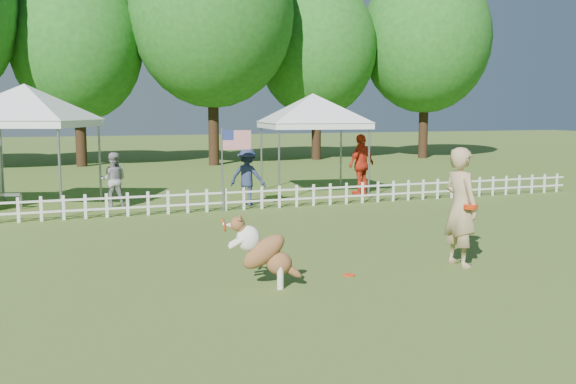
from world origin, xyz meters
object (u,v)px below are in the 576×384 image
object	(u,v)px
flag_pole	(222,170)
spectator_a	(113,180)
handler	(461,207)
dog	(265,252)
spectator_c	(361,164)
spectator_b	(248,177)
canopy_tent_right	(313,145)
canopy_tent_left	(27,148)
frisbee_on_turf	(349,275)

from	to	relation	value
flag_pole	spectator_a	distance (m)	3.14
handler	dog	world-z (taller)	handler
spectator_c	dog	bearing A→B (deg)	31.45
spectator_b	canopy_tent_right	bearing A→B (deg)	-111.02
dog	spectator_c	size ratio (longest dim) A/B	0.57
handler	flag_pole	bearing A→B (deg)	14.42
dog	spectator_b	distance (m)	8.36
dog	canopy_tent_right	size ratio (longest dim) A/B	0.35
handler	canopy_tent_left	world-z (taller)	canopy_tent_left
handler	flag_pole	size ratio (longest dim) A/B	0.93
frisbee_on_turf	spectator_c	distance (m)	10.09
dog	spectator_c	distance (m)	10.97
handler	spectator_c	xyz separation A→B (m)	(2.73, 8.90, -0.06)
dog	spectator_b	size ratio (longest dim) A/B	0.68
dog	spectator_b	world-z (taller)	spectator_b
frisbee_on_turf	canopy_tent_left	size ratio (longest dim) A/B	0.06
dog	frisbee_on_turf	distance (m)	1.57
flag_pole	spectator_b	xyz separation A→B (m)	(0.94, 0.86, -0.28)
frisbee_on_turf	spectator_a	distance (m)	9.25
canopy_tent_right	flag_pole	size ratio (longest dim) A/B	1.42
canopy_tent_left	spectator_b	distance (m)	5.87
handler	dog	distance (m)	3.53
canopy_tent_left	spectator_b	xyz separation A→B (m)	(5.63, -1.46, -0.82)
handler	canopy_tent_right	world-z (taller)	canopy_tent_right
canopy_tent_left	spectator_a	bearing A→B (deg)	9.29
spectator_a	spectator_b	size ratio (longest dim) A/B	0.94
canopy_tent_right	spectator_c	world-z (taller)	canopy_tent_right
spectator_b	frisbee_on_turf	bearing A→B (deg)	122.76
flag_pole	spectator_c	world-z (taller)	flag_pole
handler	canopy_tent_right	distance (m)	9.59
handler	canopy_tent_left	size ratio (longest dim) A/B	0.62
frisbee_on_turf	spectator_b	xyz separation A→B (m)	(0.76, 7.88, 0.79)
spectator_a	canopy_tent_right	bearing A→B (deg)	-162.34
dog	flag_pole	world-z (taller)	flag_pole
flag_pole	dog	bearing A→B (deg)	-99.02
frisbee_on_turf	canopy_tent_right	bearing A→B (deg)	70.39
frisbee_on_turf	spectator_c	size ratio (longest dim) A/B	0.10
canopy_tent_left	spectator_a	distance (m)	2.36
dog	spectator_c	world-z (taller)	spectator_c
handler	spectator_a	distance (m)	10.08
dog	canopy_tent_right	bearing A→B (deg)	82.83
handler	canopy_tent_right	bearing A→B (deg)	-10.93
handler	spectator_b	distance (m)	8.04
dog	spectator_b	bearing A→B (deg)	94.07
dog	frisbee_on_turf	size ratio (longest dim) A/B	5.52
frisbee_on_turf	canopy_tent_left	world-z (taller)	canopy_tent_left
handler	flag_pole	xyz separation A→B (m)	(-2.22, 7.08, 0.07)
spectator_a	frisbee_on_turf	bearing A→B (deg)	119.20
canopy_tent_right	spectator_a	bearing A→B (deg)	-166.49
handler	canopy_tent_right	size ratio (longest dim) A/B	0.66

